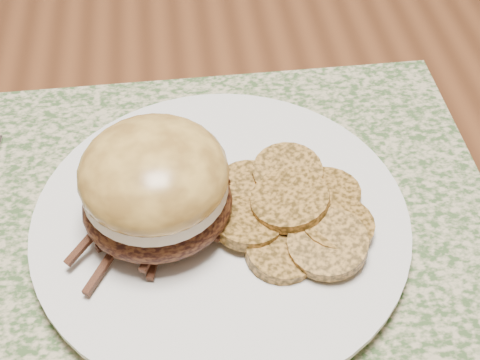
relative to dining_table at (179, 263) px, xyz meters
name	(u,v)px	position (x,y,z in m)	size (l,w,h in m)	color
dining_table	(179,263)	(0.00, 0.00, 0.00)	(1.50, 0.90, 0.75)	brown
placemat	(204,216)	(0.02, -0.02, 0.08)	(0.45, 0.33, 0.00)	#3A552C
dinner_plate	(221,224)	(0.04, -0.03, 0.09)	(0.26, 0.26, 0.02)	silver
pork_sandwich	(155,186)	(-0.01, -0.03, 0.14)	(0.12, 0.12, 0.08)	black
roasted_potatoes	(294,211)	(0.09, -0.04, 0.11)	(0.13, 0.14, 0.03)	#A3702F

